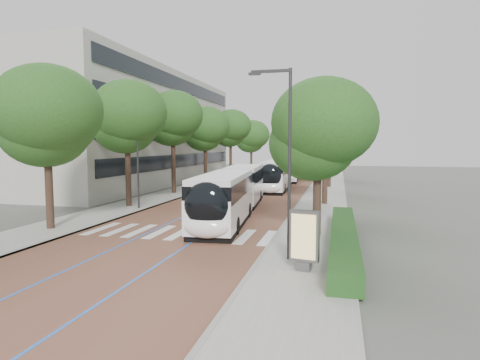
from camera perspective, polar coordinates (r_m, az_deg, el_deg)
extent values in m
plane|color=#51544C|center=(22.19, -9.97, -8.01)|extent=(160.00, 160.00, 0.00)
cube|color=brown|center=(60.60, 5.52, 0.29)|extent=(11.00, 140.00, 0.02)
cube|color=#989590|center=(62.13, -1.34, 0.47)|extent=(4.00, 140.00, 0.12)
cube|color=#989590|center=(59.97, 12.62, 0.19)|extent=(4.00, 140.00, 0.12)
cube|color=gray|center=(61.66, 0.36, 0.44)|extent=(0.20, 140.00, 0.14)
cube|color=gray|center=(60.04, 10.81, 0.22)|extent=(0.20, 140.00, 0.14)
cube|color=silver|center=(25.31, -19.09, -6.54)|extent=(0.55, 3.60, 0.01)
cube|color=silver|center=(24.66, -16.63, -6.77)|extent=(0.55, 3.60, 0.01)
cube|color=silver|center=(24.06, -14.05, -7.00)|extent=(0.55, 3.60, 0.01)
cube|color=silver|center=(23.50, -11.34, -7.23)|extent=(0.55, 3.60, 0.01)
cube|color=silver|center=(23.01, -8.49, -7.46)|extent=(0.55, 3.60, 0.01)
cube|color=silver|center=(22.57, -5.53, -7.67)|extent=(0.55, 3.60, 0.01)
cube|color=silver|center=(22.19, -2.46, -7.87)|extent=(0.55, 3.60, 0.01)
cube|color=silver|center=(21.88, 0.71, -8.05)|extent=(0.55, 3.60, 0.01)
cube|color=silver|center=(21.64, 3.97, -8.21)|extent=(0.55, 3.60, 0.01)
cube|color=blue|center=(60.85, 4.03, 0.33)|extent=(0.12, 126.00, 0.01)
cube|color=blue|center=(60.39, 7.02, 0.27)|extent=(0.12, 126.00, 0.01)
cube|color=#A7A49B|center=(55.55, -16.85, 6.89)|extent=(18.00, 40.00, 14.00)
cube|color=black|center=(51.53, -8.05, 2.76)|extent=(0.12, 38.00, 1.60)
cube|color=black|center=(51.51, -8.09, 6.32)|extent=(0.12, 38.00, 1.60)
cube|color=black|center=(51.68, -8.14, 9.87)|extent=(0.12, 38.00, 1.60)
cube|color=black|center=(52.03, -8.18, 13.17)|extent=(0.12, 38.00, 1.60)
cube|color=#194518|center=(20.25, 14.52, -7.85)|extent=(1.20, 14.00, 0.80)
cylinder|color=#2F2F31|center=(16.89, 7.05, 2.09)|extent=(0.14, 0.14, 8.00)
cube|color=#2F2F31|center=(17.26, 4.47, 15.18)|extent=(1.70, 0.12, 0.12)
cube|color=#2F2F31|center=(17.37, 2.11, 14.85)|extent=(0.50, 0.20, 0.10)
cylinder|color=#2F2F31|center=(41.81, 11.18, 3.75)|extent=(0.14, 0.14, 8.00)
cube|color=#2F2F31|center=(41.96, 10.17, 9.10)|extent=(1.70, 0.12, 0.12)
cube|color=#2F2F31|center=(42.00, 9.20, 9.00)|extent=(0.50, 0.20, 0.10)
cylinder|color=#2F2F31|center=(31.52, -14.35, 3.31)|extent=(0.14, 0.14, 8.00)
cylinder|color=black|center=(25.76, -25.49, -1.54)|extent=(0.44, 0.44, 4.50)
ellipsoid|color=#244E19|center=(25.66, -25.84, 7.57)|extent=(6.02, 6.02, 5.12)
cylinder|color=black|center=(33.15, -15.60, 0.47)|extent=(0.44, 0.44, 4.91)
ellipsoid|color=#244E19|center=(33.12, -15.79, 8.19)|extent=(5.94, 5.94, 5.05)
cylinder|color=black|center=(41.19, -9.44, 1.66)|extent=(0.44, 0.44, 5.23)
ellipsoid|color=#244E19|center=(41.20, -9.53, 8.29)|extent=(5.64, 5.64, 4.80)
cylinder|color=black|center=(50.53, -4.93, 2.05)|extent=(0.44, 0.44, 4.76)
ellipsoid|color=#244E19|center=(50.49, -4.97, 6.96)|extent=(5.63, 5.63, 4.78)
cylinder|color=black|center=(61.99, -1.35, 2.80)|extent=(0.44, 0.44, 5.17)
ellipsoid|color=#244E19|center=(61.98, -1.36, 7.15)|extent=(5.90, 5.90, 5.01)
cylinder|color=black|center=(76.56, 1.62, 2.96)|extent=(0.44, 0.44, 4.49)
ellipsoid|color=#244E19|center=(76.52, 1.62, 6.02)|extent=(6.45, 6.45, 5.48)
cylinder|color=black|center=(21.99, 10.90, -2.93)|extent=(0.44, 0.44, 3.93)
ellipsoid|color=#244E19|center=(21.79, 11.05, 6.42)|extent=(5.56, 5.56, 4.73)
cylinder|color=black|center=(33.87, 12.00, 0.49)|extent=(0.44, 0.44, 4.74)
ellipsoid|color=#244E19|center=(33.81, 12.13, 7.79)|extent=(4.98, 4.98, 4.23)
cylinder|color=black|center=(47.84, 12.57, 1.69)|extent=(0.44, 0.44, 4.61)
ellipsoid|color=#244E19|center=(47.79, 12.67, 6.71)|extent=(4.93, 4.93, 4.19)
cylinder|color=black|center=(63.81, 12.93, 2.53)|extent=(0.44, 0.44, 4.70)
ellipsoid|color=#244E19|center=(63.78, 13.00, 6.37)|extent=(5.14, 5.14, 4.37)
cylinder|color=black|center=(29.58, -0.52, -1.19)|extent=(2.38, 1.12, 2.30)
cube|color=white|center=(24.63, -2.36, -3.65)|extent=(3.40, 9.56, 1.82)
cube|color=black|center=(24.48, -2.37, -1.02)|extent=(3.42, 9.38, 0.97)
cube|color=white|center=(24.42, -2.37, 0.48)|extent=(3.33, 9.37, 0.31)
cube|color=black|center=(24.82, -2.35, -6.14)|extent=(3.31, 9.18, 0.35)
cube|color=white|center=(33.88, 0.61, -1.28)|extent=(3.24, 7.95, 1.82)
cube|color=black|center=(33.78, 0.61, 0.65)|extent=(3.27, 7.80, 0.97)
cube|color=white|center=(33.73, 0.61, 1.73)|extent=(3.18, 7.79, 0.31)
cube|color=black|center=(34.02, 0.61, -3.10)|extent=(3.16, 7.63, 0.35)
ellipsoid|color=black|center=(20.13, -4.76, -3.48)|extent=(2.45, 1.32, 2.28)
ellipsoid|color=white|center=(20.29, -4.77, -6.69)|extent=(2.44, 1.22, 1.14)
cylinder|color=black|center=(22.81, -6.23, -6.32)|extent=(0.40, 1.02, 1.00)
cylinder|color=black|center=(22.36, -0.58, -6.52)|extent=(0.40, 1.02, 1.00)
cylinder|color=black|center=(35.78, -0.82, -2.17)|extent=(0.40, 1.02, 1.00)
cylinder|color=black|center=(35.49, 2.78, -2.24)|extent=(0.40, 1.02, 1.00)
cylinder|color=black|center=(27.95, -3.46, -4.20)|extent=(0.40, 1.02, 1.00)
cylinder|color=black|center=(27.58, 1.15, -4.32)|extent=(0.40, 1.02, 1.00)
cube|color=white|center=(44.96, 5.25, 0.25)|extent=(2.95, 12.09, 1.82)
cube|color=black|center=(44.88, 5.27, 1.70)|extent=(2.98, 11.85, 0.97)
cube|color=white|center=(44.85, 5.27, 2.52)|extent=(2.89, 11.84, 0.31)
cube|color=black|center=(45.07, 5.24, -1.12)|extent=(2.88, 11.60, 0.35)
ellipsoid|color=black|center=(39.12, 4.29, 0.64)|extent=(2.39, 1.19, 2.28)
ellipsoid|color=white|center=(39.17, 4.27, -1.03)|extent=(2.39, 1.09, 1.14)
cylinder|color=black|center=(41.63, 3.14, -1.17)|extent=(0.34, 1.01, 1.00)
cylinder|color=black|center=(41.36, 6.23, -1.23)|extent=(0.34, 1.01, 1.00)
cylinder|color=black|center=(48.92, 4.44, -0.25)|extent=(0.34, 1.01, 1.00)
cylinder|color=black|center=(48.69, 7.08, -0.30)|extent=(0.34, 1.01, 1.00)
cube|color=white|center=(56.70, 7.02, 1.22)|extent=(3.29, 12.14, 1.82)
cube|color=black|center=(56.64, 7.03, 2.37)|extent=(3.32, 11.90, 0.97)
cube|color=white|center=(56.61, 7.04, 3.02)|extent=(3.23, 11.90, 0.31)
cube|color=black|center=(56.78, 7.01, 0.12)|extent=(3.21, 11.66, 0.35)
ellipsoid|color=black|center=(50.82, 6.67, 1.62)|extent=(2.42, 1.25, 2.28)
ellipsoid|color=white|center=(50.85, 6.65, 0.34)|extent=(2.41, 1.15, 1.14)
cylinder|color=black|center=(53.25, 5.59, 0.17)|extent=(0.37, 1.02, 1.00)
cylinder|color=black|center=(53.12, 8.02, 0.13)|extent=(0.37, 1.02, 1.00)
cylinder|color=black|center=(60.61, 6.14, 0.75)|extent=(0.37, 1.02, 1.00)
cylinder|color=black|center=(60.49, 8.28, 0.71)|extent=(0.37, 1.02, 1.00)
cube|color=white|center=(70.30, 8.26, 1.93)|extent=(3.31, 12.14, 1.82)
cube|color=black|center=(70.24, 8.27, 2.86)|extent=(3.33, 11.90, 0.97)
cube|color=white|center=(70.22, 8.28, 3.38)|extent=(3.24, 11.90, 0.31)
cube|color=black|center=(70.36, 8.25, 1.04)|extent=(3.22, 11.66, 0.35)
ellipsoid|color=black|center=(64.42, 8.10, 2.31)|extent=(2.42, 1.26, 2.28)
ellipsoid|color=white|center=(64.43, 8.09, 1.30)|extent=(2.41, 1.16, 1.14)
cylinder|color=black|center=(66.80, 7.19, 1.13)|extent=(0.37, 1.02, 1.00)
cylinder|color=black|center=(66.72, 9.12, 1.10)|extent=(0.37, 1.02, 1.00)
cylinder|color=black|center=(74.17, 7.47, 1.51)|extent=(0.37, 1.02, 1.00)
cylinder|color=black|center=(74.11, 9.22, 1.48)|extent=(0.37, 1.02, 1.00)
cube|color=#59595B|center=(16.09, 9.09, -11.95)|extent=(0.59, 0.52, 0.35)
cube|color=#59595B|center=(15.78, 9.15, -7.87)|extent=(1.17, 0.50, 2.00)
cube|color=#DCC174|center=(15.63, 8.99, -7.99)|extent=(0.94, 0.19, 1.74)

